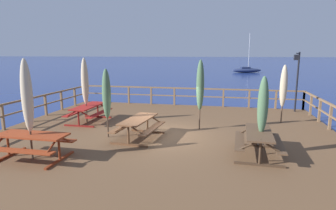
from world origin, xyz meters
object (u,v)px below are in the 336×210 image
patio_umbrella_short_back (106,94)px  patio_umbrella_short_front (284,86)px  picnic_table_front_right (259,138)px  patio_umbrella_short_mid (85,82)px  patio_umbrella_tall_back_right (263,106)px  picnic_table_mid_right (89,110)px  lamp_post_hooked (297,73)px  patio_umbrella_tall_front (200,86)px  picnic_table_back_left (139,124)px  sailboat_distant (247,70)px  picnic_table_mid_centre (33,141)px  patio_umbrella_tall_back_left (27,96)px

patio_umbrella_short_back → patio_umbrella_short_front: (6.82, 3.69, 0.03)m
picnic_table_front_right → patio_umbrella_short_mid: (-7.28, 2.84, 1.31)m
patio_umbrella_short_back → patio_umbrella_tall_back_right: (5.42, -0.79, -0.07)m
picnic_table_mid_right → lamp_post_hooked: 10.79m
patio_umbrella_tall_front → picnic_table_back_left: bearing=-139.6°
patio_umbrella_short_front → sailboat_distant: sailboat_distant is taller
picnic_table_mid_centre → lamp_post_hooked: 12.87m
patio_umbrella_short_front → sailboat_distant: size_ratio=0.34×
picnic_table_back_left → lamp_post_hooked: lamp_post_hooked is taller
picnic_table_mid_right → patio_umbrella_tall_back_left: 4.86m
patio_umbrella_tall_back_right → patio_umbrella_tall_back_left: 6.96m
picnic_table_mid_right → picnic_table_front_right: bearing=-22.0°
picnic_table_front_right → picnic_table_mid_centre: (-6.63, -1.68, 0.00)m
picnic_table_back_left → patio_umbrella_tall_front: bearing=40.4°
patio_umbrella_tall_back_left → sailboat_distant: (9.43, 51.49, -2.09)m
patio_umbrella_tall_back_left → patio_umbrella_short_front: (8.11, 6.25, -0.23)m
patio_umbrella_short_front → sailboat_distant: 45.30m
patio_umbrella_tall_back_right → lamp_post_hooked: lamp_post_hooked is taller
picnic_table_mid_right → patio_umbrella_tall_back_left: patio_umbrella_tall_back_left is taller
lamp_post_hooked → patio_umbrella_tall_back_left: bearing=-136.0°
patio_umbrella_tall_front → picnic_table_mid_centre: bearing=-136.2°
sailboat_distant → patio_umbrella_short_front: bearing=-91.7°
picnic_table_back_left → picnic_table_front_right: size_ratio=1.06×
picnic_table_back_left → picnic_table_mid_centre: 3.59m
patio_umbrella_tall_back_left → picnic_table_front_right: bearing=14.5°
patio_umbrella_short_back → patio_umbrella_short_front: patio_umbrella_short_front is taller
patio_umbrella_short_back → lamp_post_hooked: 10.16m
picnic_table_mid_right → patio_umbrella_short_mid: 1.31m
patio_umbrella_tall_back_left → lamp_post_hooked: lamp_post_hooked is taller
patio_umbrella_short_back → picnic_table_back_left: bearing=3.6°
patio_umbrella_tall_front → patio_umbrella_short_back: bearing=-150.6°
patio_umbrella_short_mid → patio_umbrella_tall_back_right: size_ratio=1.19×
picnic_table_mid_centre → patio_umbrella_tall_front: 6.44m
lamp_post_hooked → picnic_table_back_left: bearing=-137.0°
picnic_table_back_left → patio_umbrella_tall_back_right: size_ratio=0.91×
patio_umbrella_tall_back_left → patio_umbrella_short_front: size_ratio=1.14×
patio_umbrella_tall_front → lamp_post_hooked: bearing=44.0°
patio_umbrella_short_mid → patio_umbrella_short_front: bearing=10.9°
picnic_table_front_right → sailboat_distant: (2.78, 49.77, -0.75)m
picnic_table_back_left → patio_umbrella_tall_front: size_ratio=0.78×
picnic_table_mid_right → patio_umbrella_tall_front: bearing=-2.6°
patio_umbrella_short_front → lamp_post_hooked: 2.91m
patio_umbrella_short_back → patio_umbrella_tall_back_right: patio_umbrella_short_back is taller
patio_umbrella_tall_back_left → sailboat_distant: size_ratio=0.39×
patio_umbrella_short_front → patio_umbrella_short_mid: bearing=-169.1°
patio_umbrella_short_mid → sailboat_distant: size_ratio=0.38×
patio_umbrella_tall_back_left → patio_umbrella_tall_front: patio_umbrella_tall_back_left is taller
picnic_table_back_left → patio_umbrella_tall_back_left: patio_umbrella_tall_back_left is taller
patio_umbrella_short_back → patio_umbrella_short_mid: size_ratio=0.88×
picnic_table_mid_right → patio_umbrella_tall_front: (5.14, -0.23, 1.27)m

